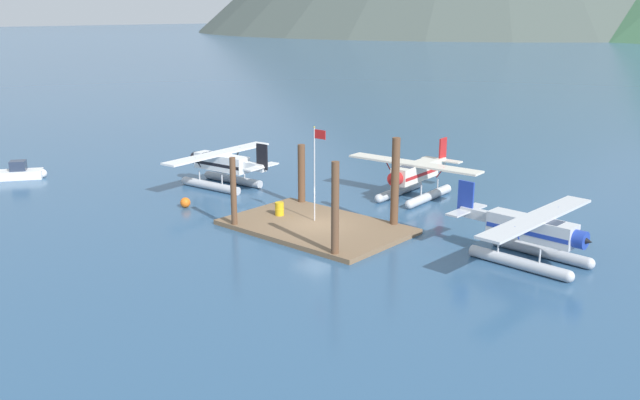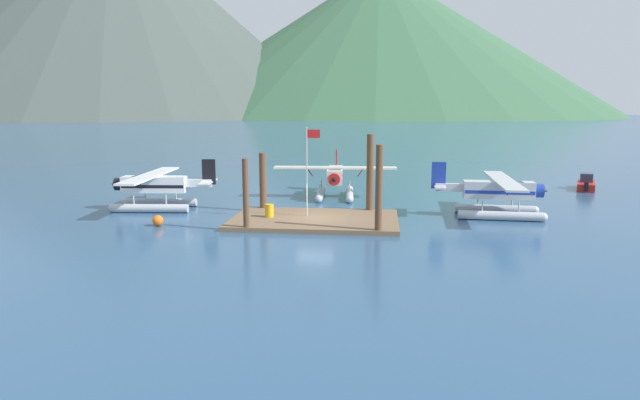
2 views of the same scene
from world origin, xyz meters
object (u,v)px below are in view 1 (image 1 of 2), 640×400
at_px(flagpole, 316,163).
at_px(boat_white_open_sw, 17,173).
at_px(mooring_buoy, 185,203).
at_px(seaplane_silver_stbd_fwd, 531,235).
at_px(seaplane_cream_bow_centre, 415,177).
at_px(fuel_drum, 279,209).
at_px(seaplane_white_port_fwd, 221,167).

relative_size(flagpole, boat_white_open_sw, 1.42).
xyz_separation_m(mooring_buoy, seaplane_silver_stbd_fwd, (22.74, 5.54, 1.22)).
bearing_deg(seaplane_cream_bow_centre, boat_white_open_sw, -149.43).
relative_size(fuel_drum, boat_white_open_sw, 0.21).
xyz_separation_m(flagpole, seaplane_silver_stbd_fwd, (13.16, 2.64, -2.50)).
bearing_deg(boat_white_open_sw, seaplane_cream_bow_centre, 30.57).
distance_m(seaplane_silver_stbd_fwd, boat_white_open_sw, 40.93).
height_order(mooring_buoy, boat_white_open_sw, boat_white_open_sw).
distance_m(flagpole, seaplane_silver_stbd_fwd, 13.65).
bearing_deg(fuel_drum, seaplane_silver_stbd_fwd, 11.76).
distance_m(fuel_drum, mooring_buoy, 7.33).
xyz_separation_m(mooring_buoy, seaplane_white_port_fwd, (-2.56, 5.58, 1.22)).
distance_m(seaplane_cream_bow_centre, boat_white_open_sw, 32.18).
relative_size(seaplane_white_port_fwd, seaplane_cream_bow_centre, 1.00).
bearing_deg(mooring_buoy, fuel_drum, 17.98).
distance_m(fuel_drum, seaplane_cream_bow_centre, 11.02).
bearing_deg(seaplane_silver_stbd_fwd, fuel_drum, -168.24).
height_order(fuel_drum, boat_white_open_sw, boat_white_open_sw).
distance_m(flagpole, seaplane_white_port_fwd, 12.67).
bearing_deg(boat_white_open_sw, flagpole, 13.97).
bearing_deg(mooring_buoy, seaplane_cream_bow_centre, 50.04).
distance_m(fuel_drum, seaplane_white_port_fwd, 10.11).
height_order(flagpole, seaplane_cream_bow_centre, flagpole).
relative_size(seaplane_silver_stbd_fwd, seaplane_cream_bow_centre, 1.00).
bearing_deg(seaplane_white_port_fwd, seaplane_cream_bow_centre, 28.22).
height_order(fuel_drum, mooring_buoy, fuel_drum).
relative_size(mooring_buoy, seaplane_white_port_fwd, 0.07).
distance_m(flagpole, boat_white_open_sw, 27.74).
distance_m(flagpole, seaplane_cream_bow_centre, 10.09).
bearing_deg(mooring_buoy, seaplane_white_port_fwd, 114.62).
xyz_separation_m(fuel_drum, mooring_buoy, (-6.96, -2.26, -0.38)).
height_order(flagpole, fuel_drum, flagpole).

